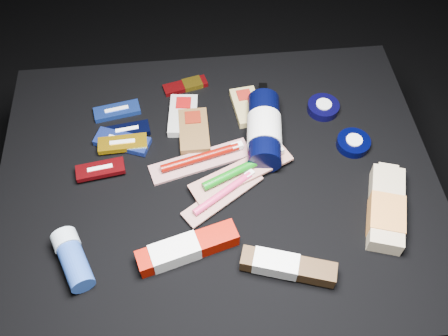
{
  "coord_description": "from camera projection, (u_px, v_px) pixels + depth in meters",
  "views": [
    {
      "loc": [
        -0.05,
        -0.62,
        1.32
      ],
      "look_at": [
        0.01,
        0.01,
        0.42
      ],
      "focal_mm": 40.0,
      "sensor_mm": 36.0,
      "label": 1
    }
  ],
  "objects": [
    {
      "name": "toothbrush_pack_1",
      "position": [
        224.0,
        194.0,
        1.07
      ],
      "size": [
        0.19,
        0.15,
        0.02
      ],
      "rotation": [
        0.0,
        0.0,
        0.59
      ],
      "color": "#A8A19D",
      "rests_on": "cloth_table"
    },
    {
      "name": "luna_bar_0",
      "position": [
        117.0,
        111.0,
        1.22
      ],
      "size": [
        0.12,
        0.06,
        0.01
      ],
      "rotation": [
        0.0,
        0.0,
        0.18
      ],
      "color": "#1E40AC",
      "rests_on": "cloth_table"
    },
    {
      "name": "lotion_bottle",
      "position": [
        264.0,
        130.0,
        1.14
      ],
      "size": [
        0.1,
        0.25,
        0.08
      ],
      "rotation": [
        0.0,
        0.0,
        -0.13
      ],
      "color": "black",
      "rests_on": "cloth_table"
    },
    {
      "name": "luna_bar_3",
      "position": [
        123.0,
        144.0,
        1.15
      ],
      "size": [
        0.11,
        0.05,
        0.01
      ],
      "rotation": [
        0.0,
        0.0,
        0.04
      ],
      "color": "#D0960D",
      "rests_on": "cloth_table"
    },
    {
      "name": "cloth_table",
      "position": [
        219.0,
        221.0,
        1.28
      ],
      "size": [
        0.98,
        0.78,
        0.4
      ],
      "primitive_type": "cube",
      "color": "black",
      "rests_on": "ground"
    },
    {
      "name": "toothpaste_carton_red",
      "position": [
        183.0,
        249.0,
        0.99
      ],
      "size": [
        0.21,
        0.1,
        0.04
      ],
      "rotation": [
        0.0,
        0.0,
        0.27
      ],
      "color": "#900B00",
      "rests_on": "cloth_table"
    },
    {
      "name": "toothpaste_carton_green",
      "position": [
        284.0,
        266.0,
        0.97
      ],
      "size": [
        0.19,
        0.1,
        0.04
      ],
      "rotation": [
        0.0,
        0.0,
        -0.31
      ],
      "color": "#3A2512",
      "rests_on": "cloth_table"
    },
    {
      "name": "cream_tin_lower",
      "position": [
        353.0,
        143.0,
        1.16
      ],
      "size": [
        0.08,
        0.08,
        0.02
      ],
      "rotation": [
        0.0,
        0.0,
        -0.37
      ],
      "color": "black",
      "rests_on": "cloth_table"
    },
    {
      "name": "clif_bar_1",
      "position": [
        183.0,
        114.0,
        1.21
      ],
      "size": [
        0.08,
        0.13,
        0.02
      ],
      "rotation": [
        0.0,
        0.0,
        -0.11
      ],
      "color": "#A4A39D",
      "rests_on": "cloth_table"
    },
    {
      "name": "luna_bar_2",
      "position": [
        127.0,
        131.0,
        1.18
      ],
      "size": [
        0.11,
        0.05,
        0.01
      ],
      "rotation": [
        0.0,
        0.0,
        0.14
      ],
      "color": "black",
      "rests_on": "cloth_table"
    },
    {
      "name": "cream_tin_upper",
      "position": [
        323.0,
        107.0,
        1.22
      ],
      "size": [
        0.08,
        0.08,
        0.02
      ],
      "rotation": [
        0.0,
        0.0,
        0.13
      ],
      "color": "black",
      "rests_on": "cloth_table"
    },
    {
      "name": "ground",
      "position": [
        219.0,
        255.0,
        1.44
      ],
      "size": [
        3.0,
        3.0,
        0.0
      ],
      "primitive_type": "plane",
      "color": "black",
      "rests_on": "ground"
    },
    {
      "name": "luna_bar_1",
      "position": [
        122.0,
        142.0,
        1.16
      ],
      "size": [
        0.14,
        0.09,
        0.02
      ],
      "rotation": [
        0.0,
        0.0,
        -0.37
      ],
      "color": "#263FB8",
      "rests_on": "cloth_table"
    },
    {
      "name": "clif_bar_0",
      "position": [
        194.0,
        129.0,
        1.18
      ],
      "size": [
        0.07,
        0.13,
        0.02
      ],
      "rotation": [
        0.0,
        0.0,
        -0.0
      ],
      "color": "brown",
      "rests_on": "cloth_table"
    },
    {
      "name": "power_bar",
      "position": [
        188.0,
        85.0,
        1.27
      ],
      "size": [
        0.12,
        0.06,
        0.01
      ],
      "rotation": [
        0.0,
        0.0,
        0.24
      ],
      "color": "maroon",
      "rests_on": "cloth_table"
    },
    {
      "name": "bodywash_bottle",
      "position": [
        386.0,
        210.0,
        1.04
      ],
      "size": [
        0.12,
        0.21,
        0.04
      ],
      "rotation": [
        0.0,
        0.0,
        -0.31
      ],
      "color": "tan",
      "rests_on": "cloth_table"
    },
    {
      "name": "luna_bar_4",
      "position": [
        100.0,
        170.0,
        1.11
      ],
      "size": [
        0.11,
        0.05,
        0.01
      ],
      "rotation": [
        0.0,
        0.0,
        0.14
      ],
      "color": "maroon",
      "rests_on": "cloth_table"
    },
    {
      "name": "deodorant_stick",
      "position": [
        73.0,
        259.0,
        0.97
      ],
      "size": [
        0.09,
        0.13,
        0.05
      ],
      "rotation": [
        0.0,
        0.0,
        0.39
      ],
      "color": "#224191",
      "rests_on": "cloth_table"
    },
    {
      "name": "toothbrush_pack_2",
      "position": [
        243.0,
        170.0,
        1.1
      ],
      "size": [
        0.24,
        0.15,
        0.03
      ],
      "rotation": [
        0.0,
        0.0,
        0.42
      ],
      "color": "#ACA7A0",
      "rests_on": "cloth_table"
    },
    {
      "name": "toothbrush_pack_0",
      "position": [
        202.0,
        159.0,
        1.13
      ],
      "size": [
        0.24,
        0.11,
        0.03
      ],
      "rotation": [
        0.0,
        0.0,
        0.26
      ],
      "color": "#BCB2AF",
      "rests_on": "cloth_table"
    },
    {
      "name": "clif_bar_2",
      "position": [
        246.0,
        105.0,
        1.23
      ],
      "size": [
        0.08,
        0.12,
        0.02
      ],
      "rotation": [
        0.0,
        0.0,
        0.12
      ],
      "color": "tan",
      "rests_on": "cloth_table"
    }
  ]
}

